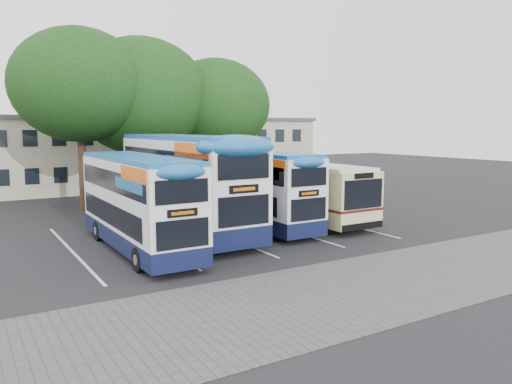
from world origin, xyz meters
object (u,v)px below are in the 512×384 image
at_px(tree_left, 79,85).
at_px(bus_dd_left, 138,199).
at_px(lamp_post, 241,130).
at_px(bus_dd_mid, 186,179).
at_px(bus_single, 296,187).
at_px(tree_right, 216,105).
at_px(bus_dd_right, 253,185).
at_px(tree_mid, 140,96).

height_order(tree_left, bus_dd_left, tree_left).
height_order(lamp_post, bus_dd_left, lamp_post).
xyz_separation_m(bus_dd_mid, bus_single, (7.00, 0.23, -0.84)).
distance_m(tree_left, bus_dd_mid, 11.47).
bearing_deg(tree_right, bus_dd_right, -106.72).
relative_size(tree_right, bus_dd_right, 1.06).
relative_size(lamp_post, tree_right, 0.88).
relative_size(tree_left, tree_right, 1.11).
distance_m(bus_dd_mid, bus_dd_right, 3.75).
distance_m(tree_mid, bus_dd_right, 12.80).
distance_m(tree_right, bus_dd_right, 12.32).
bearing_deg(tree_mid, lamp_post, 15.91).
bearing_deg(bus_single, bus_dd_left, -165.65).
bearing_deg(bus_dd_left, tree_left, 88.35).
height_order(lamp_post, bus_dd_mid, lamp_post).
relative_size(tree_left, bus_dd_mid, 0.98).
bearing_deg(bus_dd_mid, bus_dd_right, -6.96).
relative_size(bus_dd_mid, bus_single, 1.07).
xyz_separation_m(tree_mid, bus_single, (5.56, -10.80, -5.56)).
bearing_deg(lamp_post, tree_mid, -164.09).
bearing_deg(bus_single, tree_left, 135.99).
relative_size(bus_dd_left, bus_dd_mid, 0.83).
relative_size(bus_dd_right, bus_single, 0.88).
height_order(bus_dd_left, bus_single, bus_dd_left).
distance_m(tree_mid, bus_single, 13.36).
xyz_separation_m(tree_left, bus_dd_left, (-0.35, -12.20, -5.65)).
distance_m(bus_dd_left, bus_single, 10.60).
height_order(lamp_post, bus_dd_right, lamp_post).
bearing_deg(tree_right, bus_dd_mid, -123.67).
xyz_separation_m(bus_dd_right, bus_single, (3.30, 0.68, -0.37)).
xyz_separation_m(tree_left, bus_dd_right, (6.60, -10.25, -5.67)).
xyz_separation_m(tree_mid, bus_dd_mid, (-1.44, -11.03, -4.72)).
bearing_deg(bus_dd_left, bus_dd_mid, 36.33).
bearing_deg(bus_dd_left, tree_mid, 70.71).
relative_size(lamp_post, bus_dd_left, 0.92).
xyz_separation_m(tree_left, tree_mid, (4.35, 1.23, -0.48)).
bearing_deg(lamp_post, tree_right, -140.45).
relative_size(lamp_post, tree_mid, 0.79).
height_order(lamp_post, tree_left, tree_left).
relative_size(lamp_post, bus_single, 0.82).
bearing_deg(bus_dd_left, bus_single, 14.35).
xyz_separation_m(tree_right, bus_dd_mid, (-6.97, -10.47, -4.20)).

